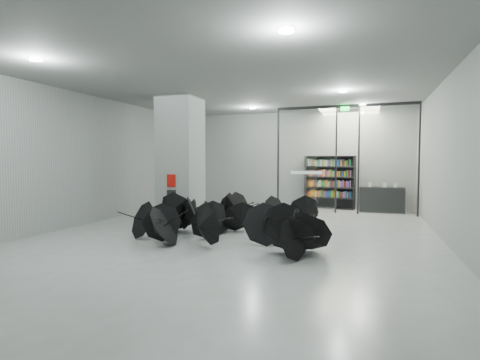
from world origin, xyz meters
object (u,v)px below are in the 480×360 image
(column, at_px, (181,159))
(bookshelf, at_px, (330,182))
(shop_counter, at_px, (381,200))
(umbrella_cluster, at_px, (223,225))

(column, relative_size, bookshelf, 1.86)
(shop_counter, bearing_deg, column, -148.09)
(column, relative_size, shop_counter, 2.51)
(shop_counter, bearing_deg, bookshelf, 164.08)
(bookshelf, bearing_deg, shop_counter, -3.76)
(shop_counter, height_order, umbrella_cluster, umbrella_cluster)
(bookshelf, relative_size, shop_counter, 1.35)
(bookshelf, relative_size, umbrella_cluster, 0.40)
(column, bearing_deg, bookshelf, 48.07)
(shop_counter, distance_m, umbrella_cluster, 7.38)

